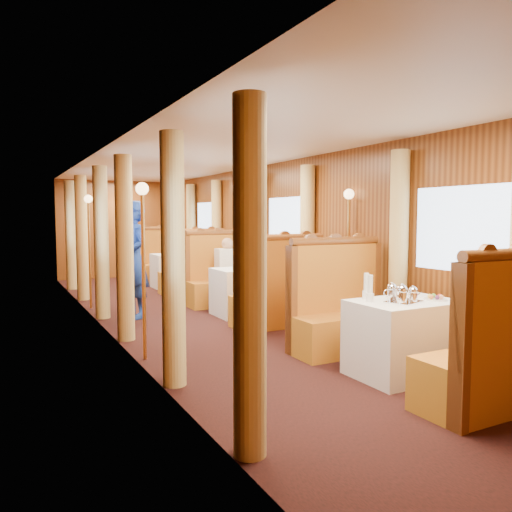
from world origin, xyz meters
TOP-DOWN VIEW (x-y plane):
  - floor at (0.00, 0.00)m, footprint 3.00×12.00m
  - ceiling at (0.00, 0.00)m, footprint 3.00×12.00m
  - wall_far at (0.00, 6.00)m, footprint 3.00×0.01m
  - wall_left at (-1.50, 0.00)m, footprint 0.01×12.00m
  - wall_right at (1.50, 0.00)m, footprint 0.01×12.00m
  - doorway_far at (0.00, 5.97)m, footprint 0.80×0.04m
  - table_near at (0.75, -3.50)m, footprint 1.05×0.72m
  - banquette_near_fwd at (0.75, -4.51)m, footprint 1.30×0.55m
  - banquette_near_aft at (0.75, -2.49)m, footprint 1.30×0.55m
  - table_mid at (0.75, 0.00)m, footprint 1.05×0.72m
  - banquette_mid_fwd at (0.75, -1.01)m, footprint 1.30×0.55m
  - banquette_mid_aft at (0.75, 1.01)m, footprint 1.30×0.55m
  - table_far at (0.75, 3.50)m, footprint 1.05×0.72m
  - banquette_far_fwd at (0.75, 2.49)m, footprint 1.30×0.55m
  - banquette_far_aft at (0.75, 4.51)m, footprint 1.30×0.55m
  - tea_tray at (0.65, -3.57)m, footprint 0.41×0.36m
  - teapot_left at (0.56, -3.63)m, footprint 0.21×0.19m
  - teapot_right at (0.71, -3.63)m, footprint 0.16×0.13m
  - teapot_back at (0.62, -3.43)m, footprint 0.19×0.16m
  - fruit_plate at (1.03, -3.61)m, footprint 0.22×0.22m
  - cup_inboard at (0.38, -3.39)m, footprint 0.08×0.08m
  - cup_outboard at (0.46, -3.24)m, footprint 0.08×0.08m
  - rose_vase_mid at (0.75, 0.04)m, footprint 0.06×0.06m
  - rose_vase_far at (0.72, 3.50)m, footprint 0.06×0.06m
  - window_left_near at (-1.49, -3.50)m, footprint 0.01×1.20m
  - curtain_left_near_a at (-1.38, -4.28)m, footprint 0.22×0.22m
  - curtain_left_near_b at (-1.38, -2.72)m, footprint 0.22×0.22m
  - window_right_near at (1.49, -3.50)m, footprint 0.01×1.20m
  - curtain_right_near_b at (1.38, -2.72)m, footprint 0.22×0.22m
  - window_left_mid at (-1.49, 0.00)m, footprint 0.01×1.20m
  - curtain_left_mid_a at (-1.38, -0.78)m, footprint 0.22×0.22m
  - curtain_left_mid_b at (-1.38, 0.78)m, footprint 0.22×0.22m
  - window_right_mid at (1.49, 0.00)m, footprint 0.01×1.20m
  - curtain_right_mid_a at (1.38, -0.78)m, footprint 0.22×0.22m
  - curtain_right_mid_b at (1.38, 0.78)m, footprint 0.22×0.22m
  - window_left_far at (-1.49, 3.50)m, footprint 0.01×1.20m
  - curtain_left_far_a at (-1.38, 2.72)m, footprint 0.22×0.22m
  - curtain_left_far_b at (-1.38, 4.28)m, footprint 0.22×0.22m
  - window_right_far at (1.49, 3.50)m, footprint 0.01×1.20m
  - curtain_right_far_a at (1.38, 2.72)m, footprint 0.22×0.22m
  - curtain_right_far_b at (1.38, 4.28)m, footprint 0.22×0.22m
  - sconce_left_fore at (-1.40, -1.75)m, footprint 0.14×0.14m
  - sconce_right_fore at (1.40, -1.75)m, footprint 0.14×0.14m
  - sconce_left_aft at (-1.40, 1.75)m, footprint 0.14×0.14m
  - sconce_right_aft at (1.40, 1.75)m, footprint 0.14×0.14m
  - steward at (-0.93, 0.59)m, footprint 0.55×0.73m
  - passenger at (0.75, 0.74)m, footprint 0.40×0.44m

SIDE VIEW (x-z plane):
  - floor at x=0.00m, z-range -0.01..0.01m
  - table_near at x=0.75m, z-range 0.00..0.75m
  - table_mid at x=0.75m, z-range 0.00..0.75m
  - table_far at x=0.75m, z-range 0.00..0.75m
  - banquette_near_fwd at x=0.75m, z-range -0.25..1.09m
  - banquette_near_aft at x=0.75m, z-range -0.25..1.09m
  - banquette_mid_fwd at x=0.75m, z-range -0.25..1.09m
  - banquette_mid_aft at x=0.75m, z-range -0.25..1.09m
  - banquette_far_fwd at x=0.75m, z-range -0.25..1.09m
  - banquette_far_aft at x=0.75m, z-range -0.25..1.09m
  - passenger at x=0.75m, z-range 0.36..1.12m
  - tea_tray at x=0.65m, z-range 0.75..0.76m
  - fruit_plate at x=1.03m, z-range 0.74..0.80m
  - teapot_right at x=0.71m, z-range 0.75..0.87m
  - teapot_back at x=0.62m, z-range 0.75..0.88m
  - teapot_left at x=0.56m, z-range 0.75..0.89m
  - cup_inboard at x=0.38m, z-range 0.72..0.99m
  - cup_outboard at x=0.46m, z-range 0.72..0.99m
  - steward at x=-0.93m, z-range 0.00..1.82m
  - rose_vase_mid at x=0.75m, z-range 0.75..1.11m
  - rose_vase_far at x=0.72m, z-range 0.75..1.11m
  - doorway_far at x=0.00m, z-range 0.00..2.00m
  - curtain_left_near_a at x=-1.38m, z-range 0.00..2.35m
  - curtain_left_near_b at x=-1.38m, z-range 0.00..2.35m
  - curtain_right_near_b at x=1.38m, z-range 0.00..2.35m
  - curtain_left_mid_a at x=-1.38m, z-range 0.00..2.35m
  - curtain_left_mid_b at x=-1.38m, z-range 0.00..2.35m
  - curtain_right_mid_a at x=1.38m, z-range 0.00..2.35m
  - curtain_right_mid_b at x=1.38m, z-range 0.00..2.35m
  - curtain_left_far_a at x=-1.38m, z-range 0.00..2.35m
  - curtain_left_far_b at x=-1.38m, z-range 0.00..2.35m
  - curtain_right_far_a at x=1.38m, z-range 0.00..2.35m
  - curtain_right_far_b at x=1.38m, z-range 0.00..2.35m
  - wall_far at x=0.00m, z-range 0.00..2.50m
  - wall_left at x=-1.50m, z-range 0.00..2.50m
  - wall_right at x=1.50m, z-range 0.00..2.50m
  - sconce_left_fore at x=-1.40m, z-range 0.41..2.36m
  - sconce_right_fore at x=1.40m, z-range 0.41..2.36m
  - sconce_left_aft at x=-1.40m, z-range 0.41..2.36m
  - sconce_right_aft at x=1.40m, z-range 0.41..2.36m
  - window_left_near at x=-1.49m, z-range 1.00..1.90m
  - window_right_near at x=1.49m, z-range 1.00..1.90m
  - window_left_mid at x=-1.49m, z-range 1.00..1.90m
  - window_right_mid at x=1.49m, z-range 1.00..1.90m
  - window_left_far at x=-1.49m, z-range 1.00..1.90m
  - window_right_far at x=1.49m, z-range 1.00..1.90m
  - ceiling at x=0.00m, z-range 2.49..2.51m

